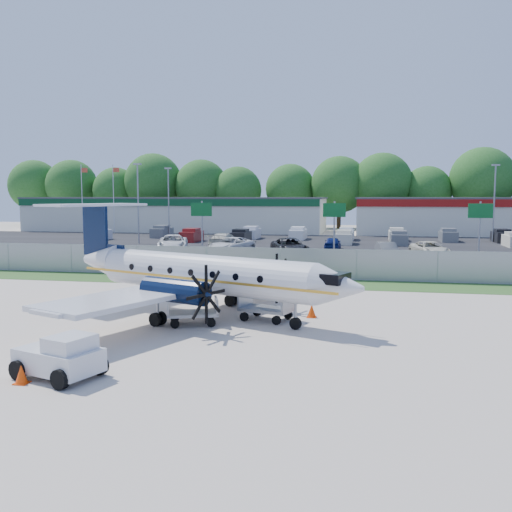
% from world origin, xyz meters
% --- Properties ---
extents(ground, '(170.00, 170.00, 0.00)m').
position_xyz_m(ground, '(0.00, 0.00, 0.00)').
color(ground, beige).
rests_on(ground, ground).
extents(grass_verge, '(170.00, 4.00, 0.02)m').
position_xyz_m(grass_verge, '(0.00, 12.00, 0.01)').
color(grass_verge, '#2D561E').
rests_on(grass_verge, ground).
extents(access_road, '(170.00, 8.00, 0.02)m').
position_xyz_m(access_road, '(0.00, 19.00, 0.01)').
color(access_road, black).
rests_on(access_road, ground).
extents(parking_lot, '(170.00, 32.00, 0.02)m').
position_xyz_m(parking_lot, '(0.00, 40.00, 0.01)').
color(parking_lot, black).
rests_on(parking_lot, ground).
extents(perimeter_fence, '(120.00, 0.06, 1.99)m').
position_xyz_m(perimeter_fence, '(0.00, 14.00, 1.00)').
color(perimeter_fence, gray).
rests_on(perimeter_fence, ground).
extents(building_west, '(46.40, 12.40, 5.24)m').
position_xyz_m(building_west, '(-24.00, 61.98, 2.63)').
color(building_west, silver).
rests_on(building_west, ground).
extents(sign_left, '(1.80, 0.26, 5.00)m').
position_xyz_m(sign_left, '(-8.00, 22.91, 3.61)').
color(sign_left, gray).
rests_on(sign_left, ground).
extents(sign_mid, '(1.80, 0.26, 5.00)m').
position_xyz_m(sign_mid, '(3.00, 22.91, 3.61)').
color(sign_mid, gray).
rests_on(sign_mid, ground).
extents(sign_right, '(1.80, 0.26, 5.00)m').
position_xyz_m(sign_right, '(14.00, 22.91, 3.61)').
color(sign_right, gray).
rests_on(sign_right, ground).
extents(flagpole_west, '(1.06, 0.12, 10.00)m').
position_xyz_m(flagpole_west, '(-35.92, 55.00, 5.64)').
color(flagpole_west, silver).
rests_on(flagpole_west, ground).
extents(flagpole_east, '(1.06, 0.12, 10.00)m').
position_xyz_m(flagpole_east, '(-30.92, 55.00, 5.64)').
color(flagpole_east, silver).
rests_on(flagpole_east, ground).
extents(light_pole_nw, '(0.90, 0.35, 9.09)m').
position_xyz_m(light_pole_nw, '(-20.00, 38.00, 5.23)').
color(light_pole_nw, gray).
rests_on(light_pole_nw, ground).
extents(light_pole_sw, '(0.90, 0.35, 9.09)m').
position_xyz_m(light_pole_sw, '(-20.00, 48.00, 5.23)').
color(light_pole_sw, gray).
rests_on(light_pole_sw, ground).
extents(light_pole_se, '(0.90, 0.35, 9.09)m').
position_xyz_m(light_pole_se, '(20.00, 48.00, 5.23)').
color(light_pole_se, gray).
rests_on(light_pole_se, ground).
extents(tree_line, '(112.00, 6.00, 14.00)m').
position_xyz_m(tree_line, '(0.00, 74.00, 0.00)').
color(tree_line, '#1F5619').
rests_on(tree_line, ground).
extents(aircraft, '(16.20, 15.74, 5.02)m').
position_xyz_m(aircraft, '(-1.76, 1.64, 1.94)').
color(aircraft, silver).
rests_on(aircraft, ground).
extents(pushback_tug, '(2.79, 2.39, 1.33)m').
position_xyz_m(pushback_tug, '(-3.15, -7.82, 0.63)').
color(pushback_tug, silver).
rests_on(pushback_tug, ground).
extents(baggage_cart_near, '(2.43, 1.91, 1.12)m').
position_xyz_m(baggage_cart_near, '(-1.48, -0.27, 0.52)').
color(baggage_cart_near, gray).
rests_on(baggage_cart_near, ground).
extents(baggage_cart_far, '(2.49, 1.88, 1.16)m').
position_xyz_m(baggage_cart_far, '(1.42, 1.17, 0.54)').
color(baggage_cart_far, gray).
rests_on(baggage_cart_far, ground).
extents(cone_nose, '(0.42, 0.42, 0.60)m').
position_xyz_m(cone_nose, '(3.30, 2.18, 0.28)').
color(cone_nose, '#E93F07').
rests_on(cone_nose, ground).
extents(cone_port_wing, '(0.39, 0.39, 0.55)m').
position_xyz_m(cone_port_wing, '(-4.02, -8.53, 0.26)').
color(cone_port_wing, '#E93F07').
rests_on(cone_port_wing, ground).
extents(cone_starboard_wing, '(0.34, 0.34, 0.49)m').
position_xyz_m(cone_starboard_wing, '(-0.21, 14.51, 0.23)').
color(cone_starboard_wing, '#E93F07').
rests_on(cone_starboard_wing, ground).
extents(road_car_west, '(5.26, 2.46, 1.67)m').
position_xyz_m(road_car_west, '(-20.14, 16.72, 0.00)').
color(road_car_west, beige).
rests_on(road_car_west, ground).
extents(road_car_mid, '(5.20, 3.68, 1.40)m').
position_xyz_m(road_car_mid, '(8.21, 20.87, 0.00)').
color(road_car_mid, beige).
rests_on(road_car_mid, ground).
extents(parked_car_a, '(4.41, 6.57, 1.67)m').
position_xyz_m(parked_car_a, '(-12.94, 29.56, 0.00)').
color(parked_car_a, silver).
rests_on(parked_car_a, ground).
extents(parked_car_b, '(4.18, 5.99, 1.52)m').
position_xyz_m(parked_car_b, '(-7.09, 29.51, 0.00)').
color(parked_car_b, silver).
rests_on(parked_car_b, ground).
extents(parked_car_c, '(4.51, 6.39, 1.62)m').
position_xyz_m(parked_car_c, '(-1.30, 28.14, 0.00)').
color(parked_car_c, black).
rests_on(parked_car_c, ground).
extents(parked_car_d, '(2.19, 4.35, 1.37)m').
position_xyz_m(parked_car_d, '(7.33, 28.15, 0.00)').
color(parked_car_d, '#595B5E').
rests_on(parked_car_d, ground).
extents(parked_car_e, '(3.63, 5.51, 1.41)m').
position_xyz_m(parked_car_e, '(11.06, 29.43, 0.00)').
color(parked_car_e, beige).
rests_on(parked_car_e, ground).
extents(parked_car_f, '(2.59, 5.55, 1.57)m').
position_xyz_m(parked_car_f, '(-9.04, 34.51, 0.00)').
color(parked_car_f, beige).
rests_on(parked_car_f, ground).
extents(parked_car_g, '(1.55, 3.85, 1.31)m').
position_xyz_m(parked_car_g, '(2.14, 35.00, 0.00)').
color(parked_car_g, navy).
rests_on(parked_car_g, ground).
extents(far_parking_rows, '(56.00, 10.00, 1.60)m').
position_xyz_m(far_parking_rows, '(0.00, 45.00, 0.00)').
color(far_parking_rows, gray).
rests_on(far_parking_rows, ground).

